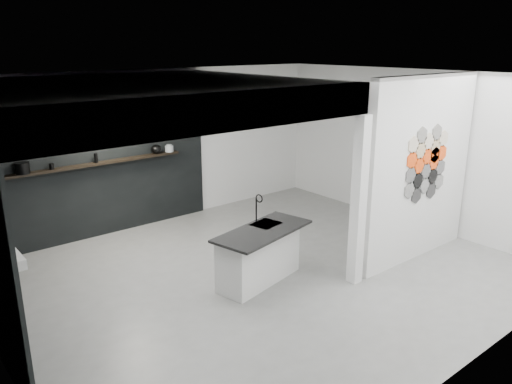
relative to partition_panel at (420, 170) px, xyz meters
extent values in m
cube|color=slate|center=(-2.23, 1.00, -1.40)|extent=(7.00, 6.00, 0.01)
cube|color=silver|center=(0.00, 0.00, 0.00)|extent=(2.45, 0.15, 2.80)
cube|color=black|center=(-3.52, 3.97, -0.22)|extent=(4.40, 0.04, 2.35)
cube|color=silver|center=(-3.52, 2.00, 1.15)|extent=(4.40, 4.00, 0.40)
cube|color=silver|center=(-1.41, 0.00, -0.22)|extent=(0.16, 0.16, 2.35)
cube|color=silver|center=(-3.52, 0.08, 1.15)|extent=(4.40, 0.16, 0.40)
cube|color=silver|center=(-5.46, 1.80, -0.55)|extent=(0.40, 0.60, 0.12)
cube|color=black|center=(-3.43, 3.87, -0.10)|extent=(3.00, 0.15, 0.04)
cube|color=silver|center=(-2.43, 0.86, -1.02)|extent=(1.38, 0.75, 0.75)
cube|color=black|center=(-2.42, 0.79, -0.63)|extent=(1.59, 0.96, 0.03)
cube|color=black|center=(-2.23, 0.95, -0.62)|extent=(0.45, 0.41, 0.01)
cylinder|color=black|center=(-2.27, 1.12, -0.44)|extent=(0.02, 0.02, 0.35)
torus|color=black|center=(-2.26, 1.07, -0.27)|extent=(0.04, 0.12, 0.12)
cylinder|color=black|center=(-4.61, 3.87, 0.01)|extent=(0.28, 0.28, 0.17)
ellipsoid|color=black|center=(-2.34, 3.87, 0.00)|extent=(0.25, 0.25, 0.16)
cylinder|color=gray|center=(-2.08, 3.87, -0.02)|extent=(0.16, 0.16, 0.11)
cylinder|color=gray|center=(-2.08, 3.87, -0.01)|extent=(0.11, 0.11, 0.13)
cylinder|color=black|center=(-3.46, 3.87, 0.00)|extent=(0.06, 0.06, 0.16)
cylinder|color=black|center=(-4.18, 3.87, -0.03)|extent=(0.09, 0.09, 0.09)
cylinder|color=silver|center=(-0.37, -0.09, -0.24)|extent=(0.26, 0.02, 0.26)
cylinder|color=black|center=(-0.37, -0.09, -0.01)|extent=(0.26, 0.02, 0.26)
cylinder|color=#F2450C|center=(-0.37, -0.09, 0.21)|extent=(0.26, 0.02, 0.26)
cylinder|color=beige|center=(-0.37, -0.09, 0.44)|extent=(0.26, 0.02, 0.26)
cylinder|color=#2D2D2D|center=(-0.17, -0.09, -0.35)|extent=(0.26, 0.02, 0.26)
cylinder|color=black|center=(-0.17, -0.09, -0.13)|extent=(0.26, 0.02, 0.26)
cylinder|color=#F2450C|center=(-0.17, -0.09, 0.10)|extent=(0.26, 0.02, 0.26)
cylinder|color=tan|center=(-0.17, -0.09, 0.33)|extent=(0.26, 0.02, 0.26)
cylinder|color=#66635E|center=(-0.17, -0.09, 0.55)|extent=(0.26, 0.02, 0.26)
cylinder|color=silver|center=(0.02, -0.09, -0.24)|extent=(0.26, 0.02, 0.26)
cylinder|color=black|center=(0.02, -0.09, -0.01)|extent=(0.26, 0.02, 0.26)
cylinder|color=#F2450C|center=(0.02, -0.09, 0.21)|extent=(0.26, 0.02, 0.26)
cylinder|color=beige|center=(0.02, -0.09, 0.44)|extent=(0.26, 0.02, 0.26)
cylinder|color=#2D2D2D|center=(0.22, -0.09, -0.35)|extent=(0.26, 0.02, 0.26)
cylinder|color=black|center=(0.22, -0.09, -0.13)|extent=(0.26, 0.02, 0.26)
cylinder|color=#F2450C|center=(0.22, -0.09, 0.10)|extent=(0.26, 0.02, 0.26)
cylinder|color=tan|center=(0.22, -0.09, 0.33)|extent=(0.26, 0.02, 0.26)
cylinder|color=#66635E|center=(0.22, -0.09, 0.55)|extent=(0.26, 0.02, 0.26)
cylinder|color=silver|center=(0.42, -0.09, -0.24)|extent=(0.26, 0.02, 0.26)
cylinder|color=black|center=(0.42, -0.09, -0.01)|extent=(0.26, 0.02, 0.26)
cylinder|color=#F2450C|center=(0.42, -0.09, 0.21)|extent=(0.26, 0.02, 0.26)
cylinder|color=beige|center=(0.42, -0.09, 0.44)|extent=(0.26, 0.02, 0.26)
cylinder|color=#F2450C|center=(0.22, -0.09, 0.21)|extent=(0.26, 0.02, 0.26)
camera|label=1|loc=(-6.52, -4.06, 1.82)|focal=35.00mm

